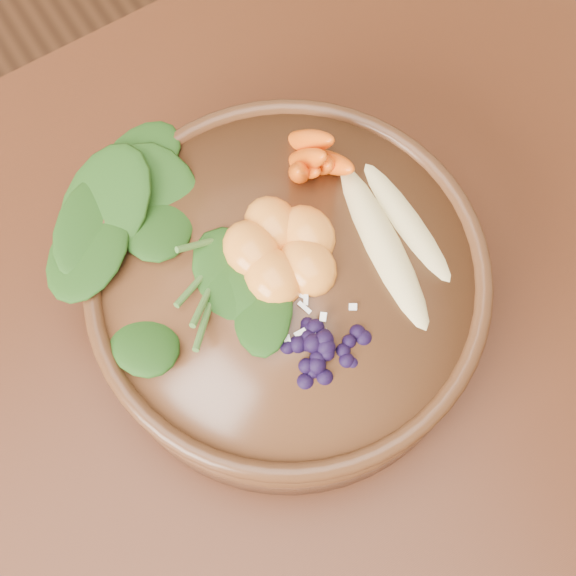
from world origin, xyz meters
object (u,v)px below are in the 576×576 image
at_px(stoneware_bowl, 288,293).
at_px(carrot_cluster, 321,133).
at_px(blueberry_pile, 322,340).
at_px(banana_halves, 397,225).
at_px(kale_heap, 199,207).
at_px(mandarin_cluster, 282,242).

distance_m(stoneware_bowl, carrot_cluster, 0.12).
height_order(stoneware_bowl, blueberry_pile, blueberry_pile).
height_order(banana_halves, blueberry_pile, blueberry_pile).
height_order(kale_heap, carrot_cluster, carrot_cluster).
bearing_deg(mandarin_cluster, stoneware_bowl, -109.10).
distance_m(banana_halves, mandarin_cluster, 0.08).
bearing_deg(kale_heap, banana_halves, -36.31).
height_order(kale_heap, mandarin_cluster, kale_heap).
relative_size(carrot_cluster, blueberry_pile, 0.60).
bearing_deg(carrot_cluster, blueberry_pile, -109.55).
bearing_deg(stoneware_bowl, blueberry_pile, -99.90).
height_order(stoneware_bowl, mandarin_cluster, mandarin_cluster).
relative_size(carrot_cluster, mandarin_cluster, 0.87).
xyz_separation_m(carrot_cluster, blueberry_pile, (-0.08, -0.12, -0.02)).
relative_size(carrot_cluster, banana_halves, 0.51).
relative_size(mandarin_cluster, blueberry_pile, 0.69).
distance_m(kale_heap, carrot_cluster, 0.10).
bearing_deg(mandarin_cluster, blueberry_pile, -102.03).
bearing_deg(blueberry_pile, stoneware_bowl, 80.10).
distance_m(mandarin_cluster, blueberry_pile, 0.08).
distance_m(kale_heap, banana_halves, 0.14).
relative_size(banana_halves, mandarin_cluster, 1.72).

